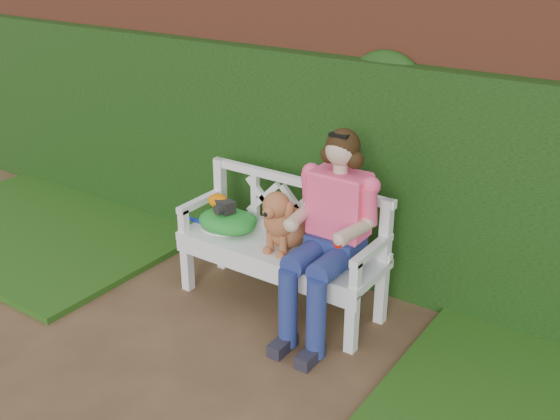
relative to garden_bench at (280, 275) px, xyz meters
The scene contains 11 objects.
ground 1.07m from the garden_bench, 93.75° to the right, with size 60.00×60.00×0.00m, color #4B3122.
brick_wall 1.22m from the garden_bench, 94.53° to the left, with size 10.00×0.30×2.20m, color brown.
ivy_hedge 0.89m from the garden_bench, 96.07° to the left, with size 10.00×0.18×1.70m, color #264C17.
grass_left 2.48m from the garden_bench, behind, with size 2.60×2.00×0.05m, color #1C3E0E.
garden_bench is the anchor object (origin of this frame).
seated_woman 0.63m from the garden_bench, ahead, with size 0.58×0.77×1.36m, color #D0464C, non-canonical shape.
dog 0.47m from the garden_bench, ahead, with size 0.30×0.41×0.46m, color #B97A38, non-canonical shape.
tennis_racket 0.59m from the garden_bench, behind, with size 0.60×0.25×0.03m, color silver, non-canonical shape.
green_bag 0.56m from the garden_bench, behind, with size 0.46×0.35×0.16m, color green, non-canonical shape.
camera_item 0.63m from the garden_bench, behind, with size 0.13×0.10×0.09m, color black.
baseball_glove 0.70m from the garden_bench, behind, with size 0.17×0.13×0.11m, color orange.
Camera 1 is at (2.39, -2.34, 2.55)m, focal length 42.00 mm.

